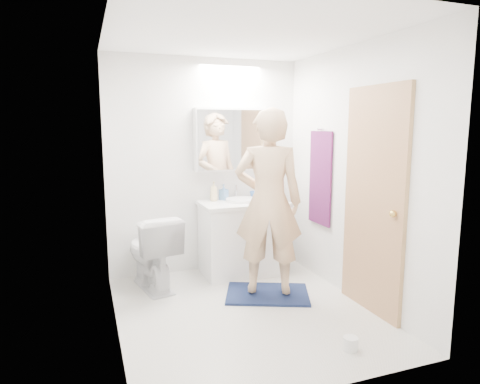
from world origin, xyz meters
name	(u,v)px	position (x,y,z in m)	size (l,w,h in m)	color
floor	(244,311)	(0.00, 0.00, 0.00)	(2.50, 2.50, 0.00)	silver
ceiling	(245,33)	(0.00, 0.00, 2.40)	(2.50, 2.50, 0.00)	white
wall_back	(205,166)	(0.00, 1.25, 1.20)	(2.50, 2.50, 0.00)	white
wall_front	(321,205)	(0.00, -1.25, 1.20)	(2.50, 2.50, 0.00)	white
wall_left	(111,186)	(-1.10, 0.00, 1.20)	(2.50, 2.50, 0.00)	white
wall_right	(353,174)	(1.10, 0.00, 1.20)	(2.50, 2.50, 0.00)	white
vanity_cabinet	(243,239)	(0.35, 0.96, 0.39)	(0.90, 0.55, 0.78)	white
countertop	(243,203)	(0.35, 0.96, 0.80)	(0.95, 0.58, 0.04)	white
sink_basin	(242,200)	(0.35, 0.99, 0.84)	(0.36, 0.36, 0.03)	white
faucet	(236,192)	(0.35, 1.19, 0.90)	(0.02, 0.02, 0.16)	silver
medicine_cabinet	(232,140)	(0.30, 1.18, 1.50)	(0.88, 0.14, 0.70)	white
mirror_panel	(235,140)	(0.30, 1.10, 1.50)	(0.84, 0.01, 0.66)	silver
toilet	(152,251)	(-0.69, 0.85, 0.39)	(0.43, 0.76, 0.78)	white
bath_rug	(267,294)	(0.34, 0.26, 0.01)	(0.80, 0.55, 0.02)	#152343
person	(268,202)	(0.34, 0.26, 0.94)	(0.65, 0.42, 1.77)	#D6AB80
door	(374,201)	(1.08, -0.35, 1.00)	(0.04, 0.80, 2.00)	tan
door_knob	(393,214)	(1.04, -0.65, 0.95)	(0.06, 0.06, 0.06)	gold
towel	(320,178)	(1.08, 0.55, 1.10)	(0.02, 0.42, 1.00)	#13143C
towel_hook	(321,129)	(1.07, 0.55, 1.62)	(0.02, 0.02, 0.07)	silver
soap_bottle_a	(214,191)	(0.06, 1.11, 0.93)	(0.08, 0.09, 0.22)	beige
soap_bottle_b	(224,192)	(0.18, 1.15, 0.91)	(0.08, 0.08, 0.18)	#5481B5
toothbrush_cup	(254,195)	(0.54, 1.12, 0.86)	(0.09, 0.09, 0.08)	#3E6CBA
toilet_paper_roll	(350,344)	(0.50, -0.90, 0.05)	(0.11, 0.11, 0.10)	white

